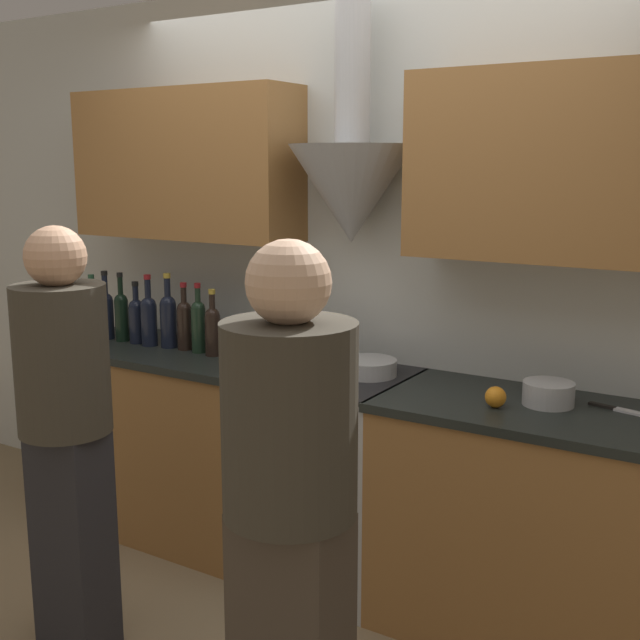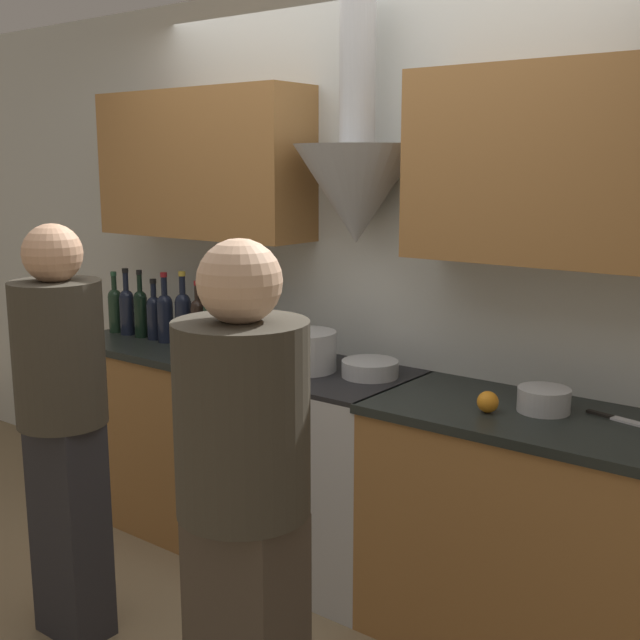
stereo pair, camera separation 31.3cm
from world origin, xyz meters
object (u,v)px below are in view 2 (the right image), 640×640
object	(u,v)px
wine_bottle_0	(115,308)
wine_bottle_3	(154,315)
stove_range	(334,476)
mixing_bowl	(370,369)
wine_bottle_7	(211,321)
person_foreground_left	(63,416)
wine_bottle_5	(183,315)
orange_fruit	(488,402)
wine_bottle_1	(127,309)
wine_bottle_2	(141,311)
wine_bottle_4	(165,315)
wine_bottle_8	(223,327)
person_foreground_right	(244,515)
stock_pot	(305,351)
saucepan	(544,400)
wine_bottle_6	(198,320)

from	to	relation	value
wine_bottle_0	wine_bottle_3	distance (m)	0.30
stove_range	wine_bottle_3	xyz separation A→B (m)	(-1.13, -0.01, 0.58)
stove_range	mixing_bowl	bearing A→B (deg)	22.30
wine_bottle_7	person_foreground_left	size ratio (longest dim) A/B	0.21
wine_bottle_5	orange_fruit	distance (m)	1.69
wine_bottle_1	person_foreground_left	size ratio (longest dim) A/B	0.22
wine_bottle_2	wine_bottle_4	distance (m)	0.19
wine_bottle_3	wine_bottle_4	world-z (taller)	wine_bottle_4
orange_fruit	person_foreground_left	xyz separation A→B (m)	(-1.29, -0.88, -0.08)
mixing_bowl	wine_bottle_2	bearing A→B (deg)	-177.06
stove_range	wine_bottle_5	size ratio (longest dim) A/B	2.56
wine_bottle_1	wine_bottle_8	distance (m)	0.69
mixing_bowl	person_foreground_right	xyz separation A→B (m)	(0.46, -1.27, -0.06)
stove_range	person_foreground_right	world-z (taller)	person_foreground_right
wine_bottle_1	person_foreground_left	world-z (taller)	person_foreground_left
wine_bottle_5	mixing_bowl	distance (m)	1.08
wine_bottle_2	person_foreground_right	xyz separation A→B (m)	(1.83, -1.20, -0.17)
orange_fruit	mixing_bowl	bearing A→B (deg)	166.18
wine_bottle_3	orange_fruit	size ratio (longest dim) A/B	3.95
stock_pot	wine_bottle_5	bearing A→B (deg)	177.74
wine_bottle_5	stock_pot	distance (m)	0.79
stove_range	mixing_bowl	xyz separation A→B (m)	(0.14, 0.06, 0.49)
wine_bottle_3	wine_bottle_1	bearing A→B (deg)	-177.67
wine_bottle_8	person_foreground_right	size ratio (longest dim) A/B	0.19
wine_bottle_1	wine_bottle_5	size ratio (longest dim) A/B	0.96
wine_bottle_0	wine_bottle_1	world-z (taller)	wine_bottle_1
wine_bottle_3	saucepan	world-z (taller)	wine_bottle_3
saucepan	wine_bottle_5	bearing A→B (deg)	-178.91
wine_bottle_8	stock_pot	bearing A→B (deg)	-1.45
wine_bottle_3	wine_bottle_6	world-z (taller)	wine_bottle_6
wine_bottle_0	mixing_bowl	size ratio (longest dim) A/B	1.35
stove_range	stock_pot	distance (m)	0.56
wine_bottle_1	wine_bottle_4	bearing A→B (deg)	-0.46
wine_bottle_5	person_foreground_right	size ratio (longest dim) A/B	0.22
wine_bottle_0	wine_bottle_4	bearing A→B (deg)	-0.38
wine_bottle_8	wine_bottle_5	bearing A→B (deg)	176.35
wine_bottle_7	orange_fruit	bearing A→B (deg)	-3.65
wine_bottle_2	person_foreground_left	distance (m)	1.20
wine_bottle_6	saucepan	size ratio (longest dim) A/B	1.71
wine_bottle_8	mixing_bowl	size ratio (longest dim) A/B	1.30
wine_bottle_5	wine_bottle_3	bearing A→B (deg)	-176.68
wine_bottle_2	wine_bottle_5	xyz separation A→B (m)	(0.30, 0.02, 0.01)
wine_bottle_8	person_foreground_left	size ratio (longest dim) A/B	0.20
wine_bottle_2	wine_bottle_6	xyz separation A→B (m)	(0.39, 0.02, -0.01)
wine_bottle_7	person_foreground_left	bearing A→B (deg)	-78.16
stove_range	person_foreground_right	bearing A→B (deg)	-63.63
wine_bottle_3	saucepan	xyz separation A→B (m)	(2.04, 0.05, -0.08)
wine_bottle_1	person_foreground_right	bearing A→B (deg)	-31.70
person_foreground_right	wine_bottle_2	bearing A→B (deg)	146.78
wine_bottle_4	person_foreground_left	size ratio (longest dim) A/B	0.22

